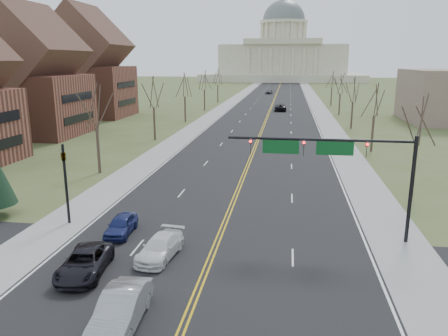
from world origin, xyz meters
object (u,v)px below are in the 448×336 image
(car_sb_inner_second, at_px, (160,247))
(car_far_nb, at_px, (280,107))
(car_far_sb, at_px, (269,91))
(signal_mast, at_px, (333,156))
(car_sb_outer_second, at_px, (121,225))
(signal_left, at_px, (65,175))
(car_sb_inner_lead, at_px, (121,310))
(car_sb_outer_lead, at_px, (85,262))

(car_sb_inner_second, relative_size, car_far_nb, 0.78)
(car_sb_inner_second, relative_size, car_far_sb, 0.93)
(car_far_nb, bearing_deg, car_sb_inner_second, 84.13)
(car_far_nb, bearing_deg, signal_mast, 91.75)
(car_sb_inner_second, xyz_separation_m, car_sb_outer_second, (-3.75, 3.20, 0.00))
(signal_left, xyz_separation_m, car_far_sb, (8.88, 129.49, -2.87))
(signal_left, bearing_deg, car_far_nb, 79.66)
(car_sb_inner_lead, xyz_separation_m, car_far_nb, (5.29, 88.51, -0.01))
(signal_left, distance_m, car_sb_inner_second, 10.09)
(car_sb_inner_lead, distance_m, car_far_nb, 88.67)
(car_far_nb, distance_m, car_far_sb, 53.07)
(signal_mast, relative_size, car_sb_outer_second, 3.11)
(car_sb_outer_lead, relative_size, car_sb_outer_second, 1.27)
(signal_left, xyz_separation_m, car_far_nb, (13.99, 76.66, -2.89))
(car_sb_inner_lead, height_order, car_sb_outer_lead, car_sb_inner_lead)
(signal_mast, xyz_separation_m, car_sb_inner_lead, (-10.25, -11.84, -4.93))
(car_sb_outer_second, bearing_deg, car_sb_inner_lead, -71.59)
(car_sb_outer_lead, xyz_separation_m, car_far_nb, (9.21, 84.02, 0.13))
(car_sb_outer_second, height_order, car_far_sb, car_far_sb)
(signal_left, distance_m, car_far_sb, 129.82)
(signal_left, height_order, car_sb_inner_lead, signal_left)
(car_sb_outer_lead, relative_size, car_far_nb, 0.85)
(signal_mast, distance_m, car_sb_outer_lead, 16.74)
(car_far_sb, bearing_deg, signal_left, -85.94)
(car_sb_inner_lead, distance_m, car_sb_outer_second, 11.13)
(car_sb_inner_second, height_order, car_far_sb, car_far_sb)
(car_sb_inner_second, bearing_deg, car_sb_inner_lead, -80.68)
(signal_left, distance_m, car_sb_outer_second, 5.75)
(signal_left, height_order, car_far_sb, signal_left)
(signal_mast, bearing_deg, car_sb_outer_second, -174.12)
(car_sb_outer_second, bearing_deg, car_far_sb, 85.30)
(car_sb_outer_lead, height_order, car_far_sb, car_far_sb)
(car_sb_outer_lead, relative_size, car_far_sb, 1.02)
(signal_mast, height_order, signal_left, signal_mast)
(car_sb_inner_second, distance_m, car_far_nb, 81.52)
(car_sb_outer_second, bearing_deg, car_sb_outer_lead, -91.65)
(signal_left, bearing_deg, car_sb_inner_second, -29.03)
(signal_left, height_order, car_sb_outer_second, signal_left)
(car_far_sb, bearing_deg, car_sb_outer_lead, -83.73)
(signal_mast, xyz_separation_m, car_far_sb, (-10.06, 129.49, -4.92))
(car_sb_outer_second, xyz_separation_m, car_far_nb, (9.33, 78.13, 0.15))
(car_sb_outer_lead, height_order, car_sb_outer_second, car_sb_outer_lead)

